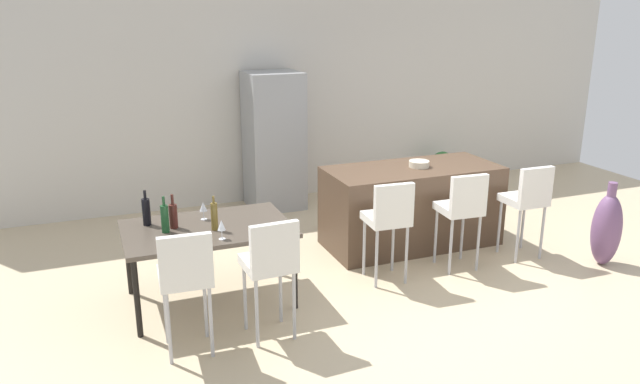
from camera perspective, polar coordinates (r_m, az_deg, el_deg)
name	(u,v)px	position (r m, az deg, el deg)	size (l,w,h in m)	color
ground_plane	(424,271)	(6.51, 9.73, -7.28)	(10.00, 10.00, 0.00)	#C6B28E
back_wall	(317,94)	(8.80, -0.26, 9.16)	(10.00, 0.12, 2.90)	beige
kitchen_island	(411,206)	(7.05, 8.57, -1.30)	(1.98, 0.87, 0.92)	#4C3828
bar_chair_left	(389,216)	(5.96, 6.48, -2.25)	(0.42, 0.42, 1.05)	white
bar_chair_middle	(462,206)	(6.38, 13.22, -1.28)	(0.43, 0.43, 1.05)	white
bar_chair_right	(528,197)	(6.88, 18.94, -0.45)	(0.41, 0.41, 1.05)	white
dining_table	(207,233)	(5.63, -10.53, -3.79)	(1.50, 0.98, 0.74)	#4C4238
dining_chair_near	(185,273)	(4.80, -12.52, -7.47)	(0.42, 0.42, 1.05)	white
dining_chair_far	(271,260)	(4.93, -4.67, -6.41)	(0.42, 0.42, 1.05)	white
wine_bottle_near	(214,216)	(5.48, -9.90, -2.24)	(0.06, 0.06, 0.32)	brown
wine_bottle_right	(173,216)	(5.60, -13.61, -2.16)	(0.07, 0.07, 0.31)	#471E19
wine_bottle_inner	(165,218)	(5.51, -14.37, -2.40)	(0.07, 0.07, 0.33)	#194723
wine_bottle_corner	(146,211)	(5.74, -16.00, -1.76)	(0.07, 0.07, 0.33)	black
wine_glass_left	(203,207)	(5.76, -10.91, -1.38)	(0.07, 0.07, 0.17)	silver
wine_glass_middle	(221,226)	(5.25, -9.24, -3.13)	(0.07, 0.07, 0.17)	silver
refrigerator	(274,141)	(8.22, -4.36, 4.80)	(0.72, 0.68, 1.84)	#939699
fruit_bowl	(419,164)	(6.94, 9.29, 2.62)	(0.23, 0.23, 0.07)	beige
floor_vase	(606,229)	(7.11, 25.31, -3.17)	(0.30, 0.30, 0.91)	#704C75
potted_plant	(442,167)	(9.48, 11.41, 2.35)	(0.34, 0.34, 0.54)	beige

